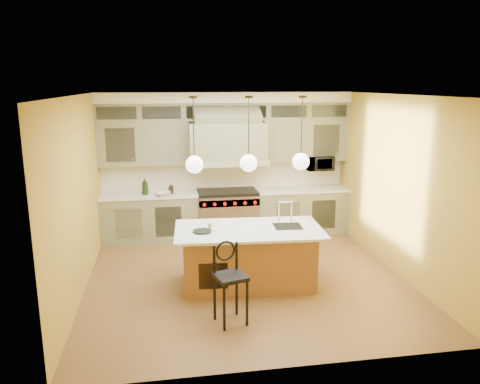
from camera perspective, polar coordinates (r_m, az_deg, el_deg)
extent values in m
plane|color=brown|center=(7.70, 0.71, -10.37)|extent=(5.00, 5.00, 0.00)
plane|color=white|center=(7.07, 0.78, 11.73)|extent=(5.00, 5.00, 0.00)
plane|color=#B39231|center=(9.67, -1.86, 3.47)|extent=(5.00, 0.00, 5.00)
plane|color=#B39231|center=(4.90, 5.91, -6.28)|extent=(5.00, 0.00, 5.00)
plane|color=#B39231|center=(7.25, -19.11, -0.54)|extent=(0.00, 5.00, 5.00)
plane|color=#B39231|center=(8.06, 18.52, 0.84)|extent=(0.00, 5.00, 5.00)
cube|color=gray|center=(9.50, -10.88, -3.13)|extent=(1.90, 0.65, 0.90)
cube|color=gray|center=(9.90, 7.37, -2.34)|extent=(1.90, 0.65, 0.90)
cube|color=white|center=(9.38, -11.00, -0.37)|extent=(1.90, 0.68, 0.04)
cube|color=white|center=(9.79, 7.45, 0.32)|extent=(1.90, 0.68, 0.04)
cube|color=white|center=(9.69, -1.84, 2.11)|extent=(5.00, 0.04, 0.56)
cube|color=gray|center=(9.36, -11.71, 5.82)|extent=(1.75, 0.35, 0.85)
cube|color=gray|center=(9.78, 7.79, 6.28)|extent=(1.75, 0.35, 0.85)
cube|color=gray|center=(9.26, -1.60, 6.17)|extent=(1.50, 0.70, 0.75)
cube|color=gray|center=(9.31, -1.58, 3.72)|extent=(1.60, 0.76, 0.10)
cube|color=#333833|center=(9.38, -1.77, 9.78)|extent=(5.00, 0.35, 0.35)
cube|color=white|center=(9.35, -1.77, 11.46)|extent=(5.00, 0.47, 0.20)
cube|color=silver|center=(9.55, -1.54, -2.80)|extent=(1.20, 0.70, 0.90)
cube|color=black|center=(9.43, -1.56, 0.00)|extent=(1.20, 0.70, 0.06)
cube|color=silver|center=(9.16, -1.28, -1.36)|extent=(1.20, 0.06, 0.14)
cube|color=brown|center=(7.32, 1.00, -7.95)|extent=(2.03, 1.06, 0.88)
cube|color=white|center=(7.12, 1.07, -4.64)|extent=(2.30, 1.33, 0.04)
cube|color=black|center=(7.26, 5.83, -4.34)|extent=(0.45, 0.40, 0.05)
cylinder|color=black|center=(6.06, -1.93, -13.96)|extent=(0.04, 0.04, 0.62)
cylinder|color=black|center=(6.18, 0.87, -13.39)|extent=(0.04, 0.04, 0.62)
cylinder|color=black|center=(6.33, -3.11, -12.76)|extent=(0.04, 0.04, 0.62)
cylinder|color=black|center=(6.44, -0.41, -12.24)|extent=(0.04, 0.04, 0.62)
cube|color=black|center=(6.11, -1.16, -10.29)|extent=(0.47, 0.47, 0.05)
torus|color=black|center=(6.14, -1.79, -7.18)|extent=(0.27, 0.10, 0.28)
imported|color=black|center=(9.88, 9.64, 3.49)|extent=(0.54, 0.37, 0.30)
imported|color=black|center=(9.33, -11.51, 0.71)|extent=(0.15, 0.15, 0.34)
imported|color=black|center=(9.33, -8.40, 0.46)|extent=(0.11, 0.11, 0.21)
imported|color=beige|center=(9.17, -9.33, -0.25)|extent=(0.33, 0.33, 0.07)
imported|color=silver|center=(7.10, -3.61, -4.17)|extent=(0.10, 0.10, 0.09)
cylinder|color=#2D2319|center=(6.73, -5.76, 11.43)|extent=(0.12, 0.12, 0.03)
cylinder|color=#2D2319|center=(6.76, -5.67, 7.66)|extent=(0.02, 0.02, 0.93)
sphere|color=white|center=(6.83, -5.58, 3.35)|extent=(0.26, 0.26, 0.26)
cylinder|color=#2D2319|center=(6.83, 1.09, 11.52)|extent=(0.12, 0.12, 0.03)
cylinder|color=#2D2319|center=(6.86, 1.07, 7.80)|extent=(0.02, 0.02, 0.93)
sphere|color=white|center=(6.93, 1.05, 3.55)|extent=(0.26, 0.26, 0.26)
cylinder|color=#2D2319|center=(7.02, 7.65, 11.45)|extent=(0.12, 0.12, 0.03)
cylinder|color=#2D2319|center=(7.05, 7.54, 7.83)|extent=(0.02, 0.02, 0.93)
sphere|color=white|center=(7.11, 7.42, 3.70)|extent=(0.26, 0.26, 0.26)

